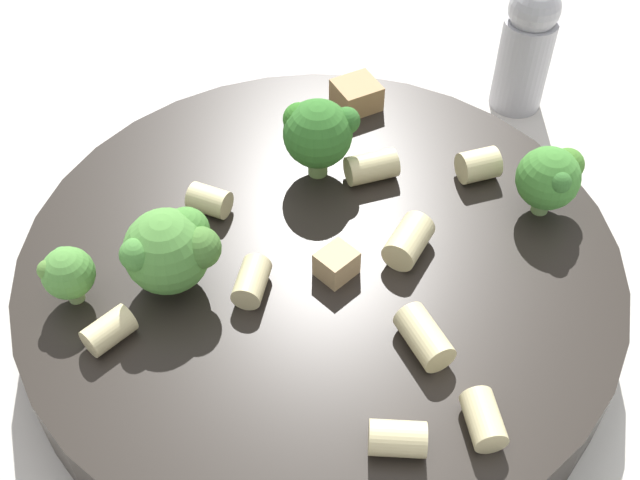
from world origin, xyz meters
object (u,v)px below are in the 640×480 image
at_px(broccoli_floret_2, 318,132).
at_px(rigatoni_3, 397,439).
at_px(rigatoni_7, 372,167).
at_px(pepper_shaker, 526,47).
at_px(rigatoni_1, 109,330).
at_px(rigatoni_4, 424,337).
at_px(pasta_bowl, 320,277).
at_px(broccoli_floret_1, 67,273).
at_px(rigatoni_0, 478,165).
at_px(rigatoni_8, 209,200).
at_px(broccoli_floret_3, 171,249).
at_px(rigatoni_2, 409,241).
at_px(rigatoni_5, 252,282).
at_px(rigatoni_6, 484,419).
at_px(chicken_chunk_0, 356,95).
at_px(chicken_chunk_1, 336,264).
at_px(broccoli_floret_0, 551,177).

xyz_separation_m(broccoli_floret_2, rigatoni_3, (-0.14, -0.09, -0.02)).
relative_size(rigatoni_7, pepper_shaker, 0.30).
height_order(rigatoni_1, rigatoni_4, rigatoni_4).
bearing_deg(pasta_bowl, broccoli_floret_1, 124.61).
height_order(rigatoni_0, rigatoni_8, rigatoni_0).
xyz_separation_m(broccoli_floret_3, rigatoni_2, (0.06, -0.10, -0.02)).
xyz_separation_m(broccoli_floret_2, rigatoni_5, (-0.09, -0.00, -0.02)).
bearing_deg(broccoli_floret_3, broccoli_floret_2, -19.15).
bearing_deg(pepper_shaker, rigatoni_6, -172.54).
bearing_deg(rigatoni_5, rigatoni_2, -50.91).
bearing_deg(rigatoni_3, chicken_chunk_0, 23.51).
relative_size(rigatoni_6, chicken_chunk_0, 0.95).
relative_size(rigatoni_7, chicken_chunk_1, 1.53).
xyz_separation_m(rigatoni_4, rigatoni_6, (-0.03, -0.03, -0.00)).
relative_size(broccoli_floret_1, rigatoni_8, 1.51).
relative_size(broccoli_floret_2, rigatoni_3, 1.99).
height_order(rigatoni_0, rigatoni_3, rigatoni_0).
height_order(rigatoni_1, rigatoni_7, rigatoni_7).
xyz_separation_m(rigatoni_0, rigatoni_1, (-0.16, 0.13, -0.00)).
bearing_deg(rigatoni_1, rigatoni_7, -27.67).
bearing_deg(rigatoni_8, broccoli_floret_0, -68.68).
relative_size(broccoli_floret_0, chicken_chunk_1, 2.22).
relative_size(broccoli_floret_2, rigatoni_1, 2.07).
distance_m(rigatoni_7, pepper_shaker, 0.16).
bearing_deg(rigatoni_2, broccoli_floret_3, 121.22).
bearing_deg(rigatoni_5, rigatoni_0, -34.71).
bearing_deg(rigatoni_5, chicken_chunk_0, 0.31).
bearing_deg(pasta_bowl, rigatoni_5, 147.55).
bearing_deg(broccoli_floret_3, chicken_chunk_1, -63.99).
height_order(broccoli_floret_1, rigatoni_1, broccoli_floret_1).
distance_m(rigatoni_4, chicken_chunk_0, 0.17).
bearing_deg(rigatoni_0, rigatoni_6, -165.73).
height_order(pasta_bowl, pepper_shaker, pepper_shaker).
bearing_deg(pasta_bowl, rigatoni_7, -5.60).
xyz_separation_m(broccoli_floret_1, rigatoni_7, (0.13, -0.10, -0.01)).
xyz_separation_m(rigatoni_2, pepper_shaker, (0.19, -0.02, -0.01)).
bearing_deg(broccoli_floret_3, rigatoni_0, -42.82).
bearing_deg(pepper_shaker, rigatoni_1, 156.10).
relative_size(rigatoni_8, chicken_chunk_1, 1.16).
bearing_deg(rigatoni_8, rigatoni_4, -108.87).
bearing_deg(pepper_shaker, chicken_chunk_1, 167.49).
bearing_deg(rigatoni_0, chicken_chunk_0, 66.76).
distance_m(pasta_bowl, rigatoni_6, 0.12).
xyz_separation_m(rigatoni_1, pepper_shaker, (0.29, -0.13, -0.00)).
relative_size(broccoli_floret_2, rigatoni_2, 1.73).
xyz_separation_m(broccoli_floret_3, rigatoni_4, (0.01, -0.12, -0.02)).
bearing_deg(chicken_chunk_0, rigatoni_5, -179.69).
height_order(rigatoni_3, rigatoni_8, same).
bearing_deg(rigatoni_2, rigatoni_5, 129.09).
bearing_deg(rigatoni_6, rigatoni_0, 14.27).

